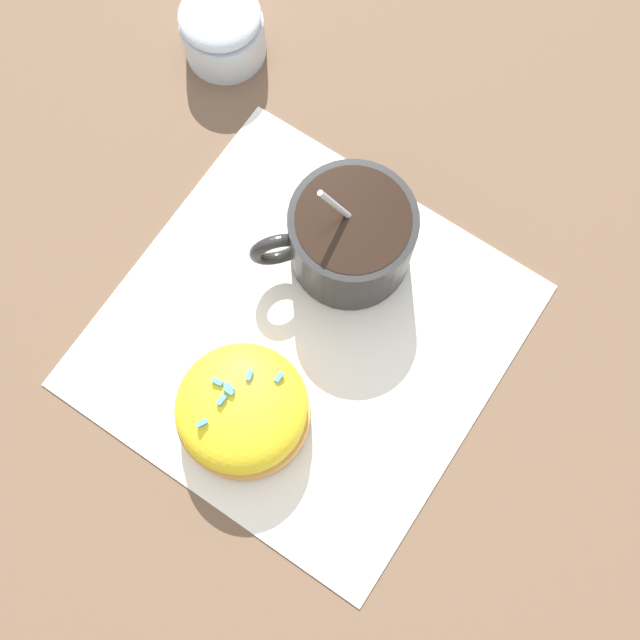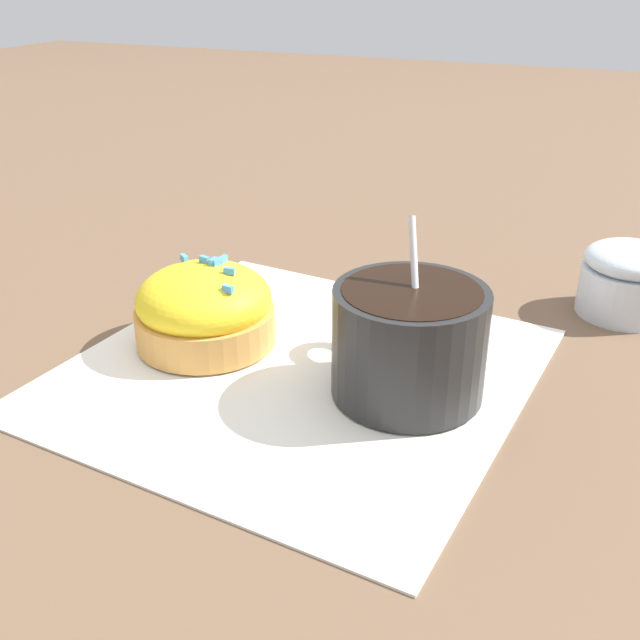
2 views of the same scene
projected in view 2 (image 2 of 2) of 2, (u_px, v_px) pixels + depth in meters
ground_plane at (298, 372)px, 0.47m from camera, size 3.00×3.00×0.00m
paper_napkin at (298, 370)px, 0.47m from camera, size 0.29×0.29×0.00m
coffee_cup at (411, 334)px, 0.43m from camera, size 0.09×0.10×0.10m
frosted_pastry at (205, 308)px, 0.49m from camera, size 0.09×0.09×0.06m
sugar_bowl at (628, 279)px, 0.53m from camera, size 0.07×0.07×0.05m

